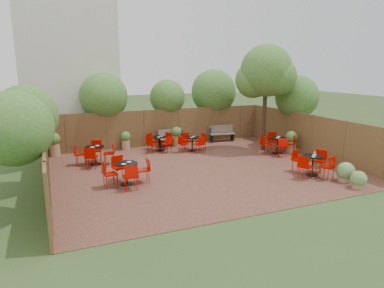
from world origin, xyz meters
name	(u,v)px	position (x,y,z in m)	size (l,w,h in m)	color
ground	(200,169)	(0.00, 0.00, 0.00)	(80.00, 80.00, 0.00)	#354F23
courtyard_paving	(200,169)	(0.00, 0.00, 0.01)	(12.00, 10.00, 0.02)	#371C16
fence_back	(163,127)	(0.00, 5.00, 1.00)	(12.00, 0.08, 2.00)	brown
fence_left	(46,161)	(-6.00, 0.00, 1.00)	(0.08, 10.00, 2.00)	brown
fence_right	(312,135)	(6.00, 0.00, 1.00)	(0.08, 10.00, 2.00)	brown
neighbour_building	(69,72)	(-4.50, 8.00, 4.00)	(5.00, 4.00, 8.00)	beige
overhang_foliage	(157,100)	(-0.80, 3.30, 2.70)	(15.50, 10.68, 2.68)	#3A6922
courtyard_tree	(266,74)	(4.47, 1.86, 3.91)	(2.76, 2.66, 5.37)	black
park_bench_left	(171,137)	(0.37, 4.62, 0.49)	(1.52, 0.65, 0.91)	brown
park_bench_right	(222,133)	(3.47, 4.63, 0.50)	(1.55, 0.68, 0.93)	brown
bistro_tables	(196,153)	(0.21, 0.89, 0.48)	(10.40, 7.97, 0.95)	black
planters	(161,140)	(-0.55, 3.59, 0.60)	(11.69, 4.51, 1.15)	#9D754E
low_shrubs	(338,169)	(4.50, -3.22, 0.36)	(1.22, 3.27, 0.74)	#9D754E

